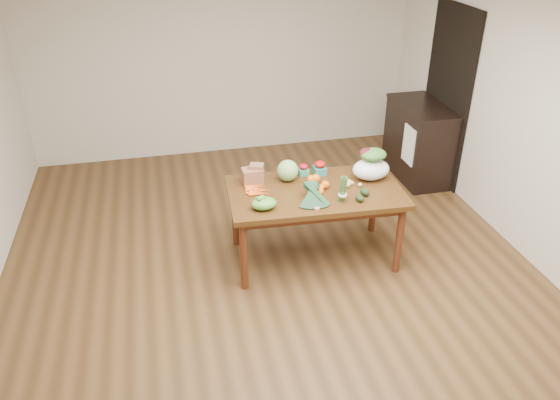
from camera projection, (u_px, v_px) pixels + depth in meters
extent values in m
plane|color=brown|center=(273.00, 276.00, 5.13)|extent=(6.00, 6.00, 0.00)
cube|color=beige|center=(222.00, 53.00, 7.02)|extent=(5.00, 0.02, 2.70)
cube|color=beige|center=(539.00, 119.00, 4.97)|extent=(0.02, 6.00, 2.70)
cube|color=#492D11|center=(314.00, 224.00, 5.23)|extent=(1.65, 0.98, 0.75)
cube|color=black|center=(447.00, 96.00, 6.47)|extent=(0.02, 1.00, 2.10)
cube|color=black|center=(419.00, 141.00, 6.74)|extent=(0.52, 1.02, 0.94)
cube|color=white|center=(409.00, 145.00, 6.44)|extent=(0.02, 0.28, 0.45)
sphere|color=#8FB568|center=(288.00, 171.00, 5.17)|extent=(0.20, 0.20, 0.20)
sphere|color=#EC5B0E|center=(311.00, 179.00, 5.15)|extent=(0.08, 0.08, 0.08)
sphere|color=orange|center=(316.00, 178.00, 5.15)|extent=(0.09, 0.09, 0.09)
sphere|color=#E5560E|center=(325.00, 185.00, 5.06)|extent=(0.08, 0.08, 0.08)
ellipsoid|color=green|center=(264.00, 204.00, 4.72)|extent=(0.23, 0.17, 0.10)
ellipsoid|color=tan|center=(344.00, 186.00, 5.08)|extent=(0.05, 0.04, 0.04)
ellipsoid|color=tan|center=(347.00, 185.00, 5.08)|extent=(0.06, 0.05, 0.05)
ellipsoid|color=#D7C47C|center=(352.00, 183.00, 5.12)|extent=(0.05, 0.04, 0.04)
ellipsoid|color=tan|center=(349.00, 182.00, 5.15)|extent=(0.05, 0.04, 0.04)
ellipsoid|color=#CBBA75|center=(360.00, 185.00, 5.09)|extent=(0.05, 0.04, 0.04)
ellipsoid|color=black|center=(360.00, 198.00, 4.85)|extent=(0.09, 0.11, 0.06)
ellipsoid|color=black|center=(365.00, 192.00, 4.94)|extent=(0.10, 0.12, 0.07)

